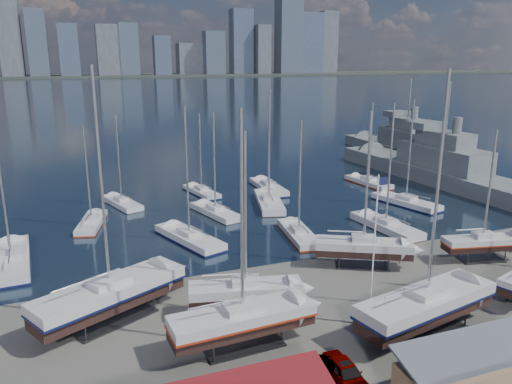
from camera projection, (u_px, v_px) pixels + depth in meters
name	position (u px, v px, depth m)	size (l,w,h in m)	color
ground	(365.00, 301.00, 42.32)	(1400.00, 1400.00, 0.00)	#605E59
water	(102.00, 91.00, 322.73)	(1400.00, 600.00, 0.40)	#1B3040
far_shore	(85.00, 76.00, 557.56)	(1400.00, 80.00, 2.20)	#2D332D
skyline	(75.00, 40.00, 539.44)	(639.14, 43.80, 107.69)	#475166
sailboat_cradle_0	(110.00, 294.00, 38.64)	(12.46, 8.66, 19.52)	#2D2D33
sailboat_cradle_1	(243.00, 319.00, 35.15)	(10.68, 3.62, 16.92)	#2D2D33
sailboat_cradle_2	(246.00, 291.00, 39.65)	(9.36, 4.47, 14.82)	#2D2D33
sailboat_cradle_3	(426.00, 304.00, 37.06)	(12.56, 5.82, 19.32)	#2D2D33
sailboat_cradle_4	(363.00, 247.00, 48.88)	(9.46, 6.64, 15.26)	#2D2D33
sailboat_cradle_6	(483.00, 242.00, 50.42)	(8.41, 3.95, 13.32)	#2D2D33
sailboat_moored_0	(12.00, 262.00, 49.58)	(4.10, 12.00, 17.65)	black
sailboat_moored_1	(92.00, 224.00, 61.24)	(4.46, 9.05, 13.03)	black
sailboat_moored_2	(122.00, 204.00, 69.63)	(5.08, 9.17, 13.35)	black
sailboat_moored_3	(189.00, 239.00, 55.93)	(6.30, 10.98, 15.84)	black
sailboat_moored_4	(215.00, 213.00, 65.51)	(4.97, 9.68, 14.07)	black
sailboat_moored_5	(201.00, 192.00, 75.56)	(4.14, 8.86, 12.78)	black
sailboat_moored_6	(299.00, 235.00, 57.26)	(3.92, 9.74, 14.15)	black
sailboat_moored_7	(269.00, 203.00, 69.79)	(5.83, 11.53, 16.77)	black
sailboat_moored_8	(268.00, 188.00, 77.99)	(3.33, 10.64, 15.76)	black
sailboat_moored_9	(386.00, 227.00, 59.98)	(3.94, 10.66, 15.74)	black
sailboat_moored_10	(406.00, 203.00, 69.86)	(5.49, 10.69, 15.40)	black
sailboat_moored_11	(368.00, 183.00, 81.26)	(3.80, 9.56, 13.91)	black
naval_ship_east	(441.00, 173.00, 82.42)	(10.27, 46.14, 18.12)	slate
naval_ship_west	(405.00, 149.00, 103.83)	(6.54, 38.90, 17.50)	slate
car_a	(346.00, 373.00, 31.45)	(1.74, 4.32, 1.47)	gray
car_b	(323.00, 369.00, 31.95)	(1.41, 4.04, 1.33)	gray
flagpole	(376.00, 232.00, 40.44)	(0.98, 0.12, 11.09)	white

